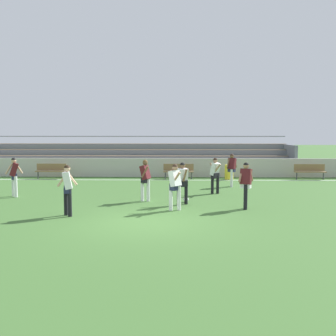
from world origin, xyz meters
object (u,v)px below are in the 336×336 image
bench_far_left (310,170)px  player_white_overlapping (215,172)px  bench_near_bin (179,170)px  player_dark_trailing_run (246,181)px  bench_centre_sideline (51,170)px  player_white_wide_left (67,186)px  trash_bin (229,172)px  bleacher_stand (138,158)px  player_dark_on_ball (145,177)px  player_dark_deep_cover (232,167)px  soccer_ball (186,200)px  player_white_wide_right (182,180)px  player_white_dropping_back (175,183)px  player_dark_challenging (14,174)px

bench_far_left → player_white_overlapping: player_white_overlapping is taller
bench_near_bin → player_dark_trailing_run: bearing=-75.6°
bench_centre_sideline → player_white_wide_left: 11.53m
player_white_overlapping → trash_bin: bearing=76.7°
bleacher_stand → bench_far_left: size_ratio=11.42×
player_white_overlapping → bench_far_left: bearing=43.3°
player_white_overlapping → player_white_wide_left: size_ratio=0.96×
bench_centre_sideline → player_dark_on_ball: (6.32, -7.85, 0.45)m
trash_bin → player_dark_deep_cover: bearing=-94.8°
player_dark_trailing_run → player_white_wide_left: bearing=-167.3°
bleacher_stand → soccer_ball: (3.03, -11.39, -0.96)m
bench_far_left → player_white_wide_right: (-7.60, -8.60, 0.41)m
player_white_wide_right → player_dark_trailing_run: bearing=-20.2°
player_dark_deep_cover → player_white_dropping_back: 6.99m
soccer_ball → player_white_wide_right: bearing=-106.1°
player_dark_on_ball → player_dark_challenging: player_dark_challenging is taller
bench_far_left → bench_centre_sideline: 15.40m
soccer_ball → player_dark_challenging: bearing=170.6°
player_white_overlapping → player_white_wide_left: player_white_wide_left is taller
bleacher_stand → player_white_dropping_back: size_ratio=12.47×
bench_near_bin → player_white_wide_right: 8.61m
bleacher_stand → player_dark_trailing_run: 13.73m
player_dark_on_ball → player_dark_deep_cover: player_dark_deep_cover is taller
bench_far_left → soccer_ball: bearing=-132.6°
trash_bin → player_white_wide_left: (-6.64, -10.67, 0.58)m
bench_near_bin → player_dark_on_ball: (-1.33, -7.85, 0.45)m
player_white_dropping_back → soccer_ball: bearing=75.6°
bench_centre_sideline → player_dark_on_ball: bearing=-51.2°
bench_centre_sideline → player_dark_on_ball: player_dark_on_ball is taller
trash_bin → bench_far_left: bearing=1.6°
bench_far_left → player_white_dropping_back: (-7.87, -9.73, 0.43)m
bench_far_left → player_dark_trailing_run: (-5.32, -9.44, 0.46)m
player_white_wide_right → player_white_overlapping: 3.23m
player_white_overlapping → player_dark_deep_cover: player_dark_deep_cover is taller
player_dark_deep_cover → player_white_wide_left: player_white_wide_left is taller
player_white_wide_right → player_dark_on_ball: (-1.48, 0.76, 0.04)m
player_dark_on_ball → player_dark_deep_cover: bearing=48.0°
bench_near_bin → soccer_ball: (0.30, -8.10, -0.44)m
bleacher_stand → bench_centre_sideline: (-4.92, -3.29, -0.52)m
bench_centre_sideline → trash_bin: bench_centre_sideline is taller
player_dark_challenging → soccer_ball: player_dark_challenging is taller
player_dark_challenging → player_white_overlapping: bearing=7.4°
bench_near_bin → player_dark_deep_cover: 4.34m
soccer_ball → bench_centre_sideline: bearing=134.5°
bench_far_left → trash_bin: bench_far_left is taller
bleacher_stand → player_white_wide_right: (2.89, -11.89, -0.11)m
player_dark_deep_cover → player_white_dropping_back: size_ratio=1.02×
player_white_wide_right → player_white_overlapping: (1.50, 2.86, 0.00)m
player_dark_trailing_run → player_dark_deep_cover: bearing=87.3°
bench_centre_sideline → player_dark_deep_cover: bearing=-17.9°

